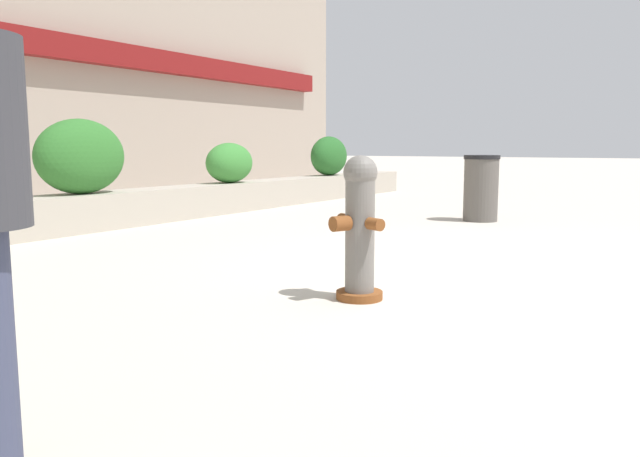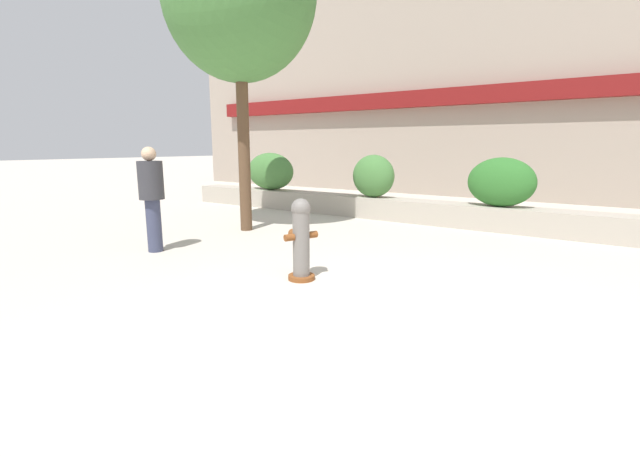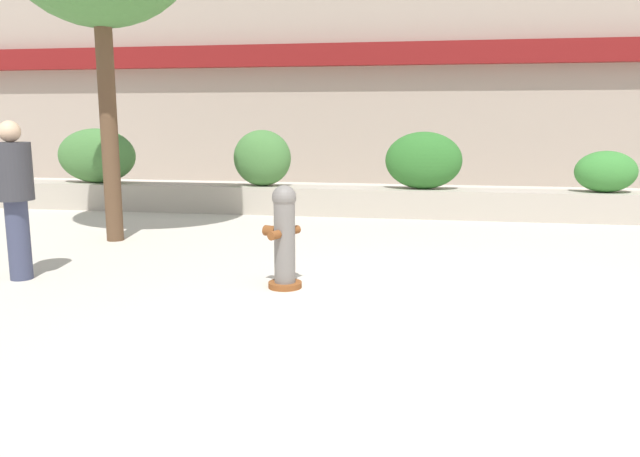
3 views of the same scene
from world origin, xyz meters
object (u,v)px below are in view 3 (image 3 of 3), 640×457
hedge_bush_0 (97,156)px  fire_hydrant (284,236)px  hedge_bush_1 (262,158)px  hedge_bush_3 (606,172)px  hedge_bush_2 (424,160)px  pedestrian (14,190)px

hedge_bush_0 → fire_hydrant: size_ratio=1.47×
hedge_bush_1 → hedge_bush_3: hedge_bush_1 is taller
hedge_bush_0 → hedge_bush_2: bearing=0.0°
hedge_bush_0 → hedge_bush_3: hedge_bush_0 is taller
hedge_bush_2 → hedge_bush_3: hedge_bush_2 is taller
hedge_bush_1 → pedestrian: pedestrian is taller
hedge_bush_2 → fire_hydrant: 5.25m
hedge_bush_0 → hedge_bush_1: size_ratio=1.48×
hedge_bush_2 → hedge_bush_1: bearing=180.0°
pedestrian → hedge_bush_3: bearing=35.1°
hedge_bush_1 → hedge_bush_2: size_ratio=0.80×
hedge_bush_0 → hedge_bush_3: size_ratio=1.55×
hedge_bush_0 → hedge_bush_1: 3.31m
hedge_bush_2 → pedestrian: bearing=-129.8°
hedge_bush_1 → hedge_bush_0: bearing=180.0°
hedge_bush_0 → fire_hydrant: (4.88, -5.04, -0.47)m
hedge_bush_0 → hedge_bush_2: 6.26m
hedge_bush_2 → pedestrian: 6.75m
hedge_bush_0 → hedge_bush_1: hedge_bush_0 is taller
hedge_bush_3 → pedestrian: size_ratio=0.59×
hedge_bush_2 → hedge_bush_0: bearing=180.0°
hedge_bush_3 → fire_hydrant: bearing=-131.3°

